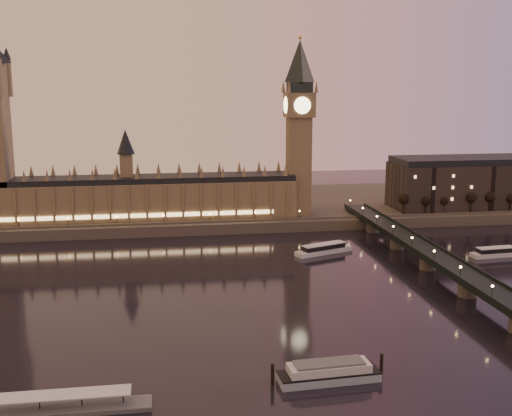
{
  "coord_description": "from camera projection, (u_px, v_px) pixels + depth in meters",
  "views": [
    {
      "loc": [
        -28.89,
        -247.38,
        83.77
      ],
      "look_at": [
        15.11,
        35.0,
        27.73
      ],
      "focal_mm": 45.0,
      "sensor_mm": 36.0,
      "label": 1
    }
  ],
  "objects": [
    {
      "name": "ground",
      "position": [
        233.0,
        292.0,
        260.34
      ],
      "size": [
        700.0,
        700.0,
        0.0
      ],
      "primitive_type": "plane",
      "color": "black",
      "rests_on": "ground"
    },
    {
      "name": "far_embankment",
      "position": [
        248.0,
        207.0,
        424.29
      ],
      "size": [
        560.0,
        130.0,
        6.0
      ],
      "primitive_type": "cube",
      "color": "#423D35",
      "rests_on": "ground"
    },
    {
      "name": "palace_of_westminster",
      "position": [
        138.0,
        193.0,
        367.42
      ],
      "size": [
        180.0,
        26.62,
        52.0
      ],
      "color": "brown",
      "rests_on": "ground"
    },
    {
      "name": "big_ben",
      "position": [
        299.0,
        117.0,
        373.51
      ],
      "size": [
        17.68,
        17.68,
        104.0
      ],
      "color": "brown",
      "rests_on": "ground"
    },
    {
      "name": "westminster_bridge",
      "position": [
        446.0,
        269.0,
        273.12
      ],
      "size": [
        13.2,
        260.0,
        15.3
      ],
      "color": "black",
      "rests_on": "ground"
    },
    {
      "name": "city_block",
      "position": [
        509.0,
        180.0,
        412.47
      ],
      "size": [
        155.0,
        45.0,
        34.0
      ],
      "color": "black",
      "rests_on": "ground"
    },
    {
      "name": "bare_tree_0",
      "position": [
        404.0,
        201.0,
        380.78
      ],
      "size": [
        5.58,
        5.58,
        11.36
      ],
      "color": "black",
      "rests_on": "ground"
    },
    {
      "name": "bare_tree_1",
      "position": [
        426.0,
        201.0,
        382.81
      ],
      "size": [
        5.58,
        5.58,
        11.36
      ],
      "color": "black",
      "rests_on": "ground"
    },
    {
      "name": "bare_tree_2",
      "position": [
        447.0,
        200.0,
        384.83
      ],
      "size": [
        5.58,
        5.58,
        11.36
      ],
      "color": "black",
      "rests_on": "ground"
    },
    {
      "name": "bare_tree_3",
      "position": [
        468.0,
        199.0,
        386.85
      ],
      "size": [
        5.58,
        5.58,
        11.36
      ],
      "color": "black",
      "rests_on": "ground"
    },
    {
      "name": "bare_tree_4",
      "position": [
        488.0,
        199.0,
        388.88
      ],
      "size": [
        5.58,
        5.58,
        11.36
      ],
      "color": "black",
      "rests_on": "ground"
    },
    {
      "name": "bare_tree_5",
      "position": [
        509.0,
        198.0,
        390.9
      ],
      "size": [
        5.58,
        5.58,
        11.36
      ],
      "color": "black",
      "rests_on": "ground"
    },
    {
      "name": "cruise_boat_a",
      "position": [
        324.0,
        249.0,
        319.46
      ],
      "size": [
        31.12,
        17.37,
        4.93
      ],
      "rotation": [
        0.0,
        0.0,
        0.37
      ],
      "color": "silver",
      "rests_on": "ground"
    },
    {
      "name": "cruise_boat_b",
      "position": [
        496.0,
        252.0,
        313.78
      ],
      "size": [
        25.67,
        8.38,
        4.66
      ],
      "rotation": [
        0.0,
        0.0,
        0.08
      ],
      "color": "silver",
      "rests_on": "ground"
    },
    {
      "name": "moored_barge",
      "position": [
        329.0,
        372.0,
        182.7
      ],
      "size": [
        33.68,
        9.84,
        6.18
      ],
      "rotation": [
        0.0,
        0.0,
        0.06
      ],
      "color": "#97B1C1",
      "rests_on": "ground"
    },
    {
      "name": "pontoon_pier",
      "position": [
        64.0,
        407.0,
        165.79
      ],
      "size": [
        44.28,
        7.38,
        11.81
      ],
      "color": "#595B5E",
      "rests_on": "ground"
    }
  ]
}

